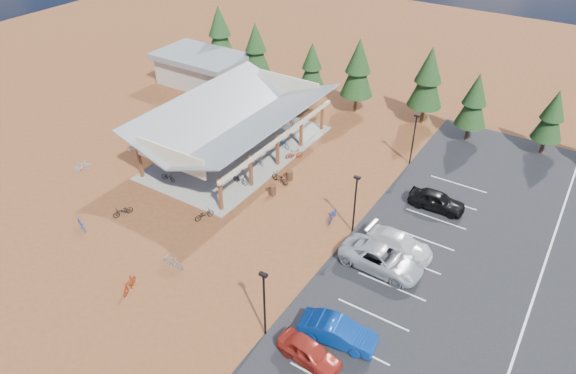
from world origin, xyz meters
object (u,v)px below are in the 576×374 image
at_px(car_0, 309,352).
at_px(bike_2, 241,126).
at_px(bike_13, 173,262).
at_px(car_3, 399,243).
at_px(bike_11, 129,284).
at_px(trash_bin_1, 290,175).
at_px(lamp_post_0, 264,300).
at_px(bike_12, 204,214).
at_px(bike_14, 333,215).
at_px(lamp_post_2, 414,136).
at_px(bike_10, 81,224).
at_px(bike_pavilion, 237,117).
at_px(bike_16, 280,178).
at_px(trash_bin_0, 273,190).
at_px(bike_9, 82,166).
at_px(car_1, 338,332).
at_px(bike_6, 283,143).
at_px(lamp_post_1, 355,200).
at_px(bike_15, 294,154).
at_px(car_4, 437,200).
at_px(bike_3, 272,116).
at_px(bike_4, 240,180).
at_px(bike_5, 258,159).
at_px(bike_0, 168,177).
at_px(bike_8, 123,211).
at_px(bike_7, 289,120).
at_px(outbuilding, 202,68).
at_px(bike_1, 209,139).
at_px(car_2, 381,259).

bearing_deg(car_0, bike_2, 51.92).
distance_m(bike_13, car_3, 16.59).
bearing_deg(bike_11, trash_bin_1, 63.57).
bearing_deg(lamp_post_0, bike_12, 147.40).
bearing_deg(bike_12, car_3, -140.18).
bearing_deg(bike_14, bike_12, -159.44).
height_order(lamp_post_2, bike_10, lamp_post_2).
height_order(bike_pavilion, bike_16, bike_pavilion).
height_order(bike_pavilion, bike_2, bike_pavilion).
relative_size(trash_bin_0, bike_9, 0.56).
xyz_separation_m(car_0, car_1, (0.71, 2.16, 0.09)).
bearing_deg(bike_6, bike_11, -161.64).
bearing_deg(lamp_post_1, car_0, -74.85).
distance_m(lamp_post_1, bike_13, 14.17).
relative_size(lamp_post_0, bike_15, 2.93).
height_order(bike_pavilion, car_3, bike_pavilion).
relative_size(bike_9, car_0, 0.39).
height_order(bike_12, bike_14, bike_14).
distance_m(bike_13, car_4, 21.78).
bearing_deg(bike_10, bike_12, 150.47).
height_order(bike_3, bike_9, bike_3).
bearing_deg(bike_10, bike_4, 170.22).
bearing_deg(lamp_post_2, trash_bin_0, -125.87).
xyz_separation_m(bike_5, bike_11, (2.05, -17.99, -0.11)).
bearing_deg(lamp_post_1, trash_bin_1, 156.61).
distance_m(bike_13, car_1, 13.00).
xyz_separation_m(bike_0, bike_2, (-0.39, 11.34, 0.07)).
relative_size(bike_2, bike_13, 0.96).
distance_m(bike_8, car_4, 25.82).
xyz_separation_m(bike_7, bike_10, (-4.25, -23.69, -0.15)).
relative_size(outbuilding, bike_1, 6.62).
relative_size(bike_10, bike_13, 0.93).
bearing_deg(bike_14, bike_0, -179.82).
distance_m(bike_1, car_2, 23.10).
distance_m(bike_5, bike_11, 18.10).
bearing_deg(car_1, outbuilding, 43.31).
distance_m(outbuilding, bike_14, 31.22).
bearing_deg(lamp_post_1, bike_1, 166.16).
bearing_deg(bike_15, bike_14, -179.81).
height_order(bike_3, bike_12, bike_3).
bearing_deg(bike_9, bike_6, -109.54).
distance_m(bike_8, car_2, 21.06).
relative_size(bike_0, bike_13, 0.82).
bearing_deg(bike_2, lamp_post_2, -87.83).
xyz_separation_m(bike_2, bike_11, (7.56, -22.62, -0.02)).
bearing_deg(bike_8, bike_0, 114.65).
bearing_deg(trash_bin_0, car_2, -16.42).
xyz_separation_m(outbuilding, bike_11, (19.07, -29.93, -1.49)).
distance_m(bike_12, car_0, 15.85).
relative_size(bike_pavilion, car_4, 4.21).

